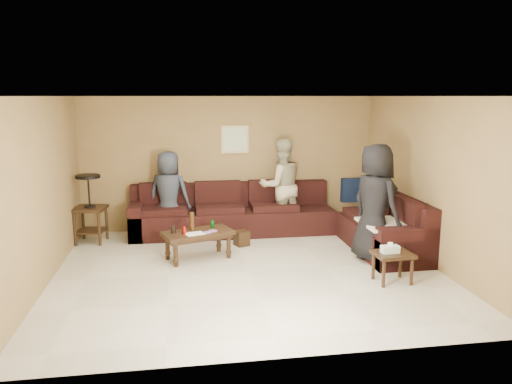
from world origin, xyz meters
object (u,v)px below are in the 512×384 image
Objects in this scene: person_right at (375,203)px; person_left at (169,194)px; coffee_table at (198,235)px; sectional_sofa at (282,221)px; waste_bin at (242,238)px; side_table_right at (392,256)px; end_table_left at (90,207)px; person_middle at (281,186)px.

person_left is at bearing 36.95° from person_right.
coffee_table is at bearing 128.13° from person_left.
sectional_sofa is at bearing 18.44° from person_right.
coffee_table is at bearing -142.26° from waste_bin.
side_table_right is at bearing -48.02° from waste_bin.
waste_bin is at bearing -13.05° from end_table_left.
person_middle is at bearing 80.30° from sectional_sofa.
person_right is at bearing -10.78° from coffee_table.
end_table_left is at bearing 174.22° from sectional_sofa.
person_left is at bearing 147.37° from waste_bin.
end_table_left is (-1.79, 1.18, 0.24)m from coffee_table.
end_table_left reaches higher than side_table_right.
person_right is (1.90, -1.10, 0.78)m from waste_bin.
end_table_left is 0.65× the size of person_right.
person_middle is at bearing 40.54° from coffee_table.
side_table_right is 2.99m from person_middle.
waste_bin is (0.76, 0.59, -0.25)m from coffee_table.
coffee_table is 0.67× the size of person_middle.
person_middle is 2.16m from person_right.
waste_bin is 0.15× the size of person_middle.
side_table_right is (2.57, -1.42, -0.01)m from coffee_table.
person_right is at bearing 83.82° from side_table_right.
coffee_table is at bearing -33.43° from end_table_left.
waste_bin is 1.36m from person_middle.
end_table_left is at bearing 146.57° from coffee_table.
person_right reaches higher than person_left.
person_left is 0.89× the size of person_middle.
side_table_right is 2.71m from waste_bin.
end_table_left reaches higher than sectional_sofa.
end_table_left is at bearing 47.21° from person_right.
coffee_table is at bearing 30.99° from person_middle.
person_middle reaches higher than sectional_sofa.
side_table_right is 0.32× the size of person_middle.
coffee_table is 2.93m from side_table_right.
person_left is at bearing 137.31° from side_table_right.
person_right is (4.46, -1.69, 0.29)m from end_table_left.
end_table_left is at bearing 149.20° from side_table_right.
person_left is (-1.21, 0.78, 0.65)m from waste_bin.
end_table_left is at bearing -6.42° from person_middle.
sectional_sofa reaches higher than side_table_right.
person_left reaches higher than coffee_table.
sectional_sofa reaches higher than waste_bin.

